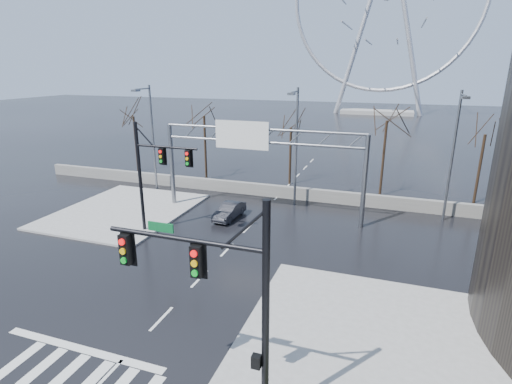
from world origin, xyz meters
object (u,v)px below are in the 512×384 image
at_px(signal_mast_far, 153,169).
at_px(ferris_wheel, 386,4).
at_px(car, 229,211).
at_px(sign_gantry, 256,152).
at_px(signal_mast_near, 224,291).

height_order(signal_mast_far, ferris_wheel, ferris_wheel).
distance_m(ferris_wheel, car, 85.75).
relative_size(ferris_wheel, car, 13.69).
height_order(sign_gantry, car, sign_gantry).
xyz_separation_m(ferris_wheel, car, (-7.10, -81.56, -25.52)).
distance_m(sign_gantry, ferris_wheel, 82.91).
bearing_deg(signal_mast_near, car, 112.50).
bearing_deg(car, ferris_wheel, 89.41).
xyz_separation_m(signal_mast_near, ferris_wheel, (-0.14, 99.04, 21.26)).
distance_m(signal_mast_far, ferris_wheel, 89.30).
height_order(signal_mast_far, sign_gantry, signal_mast_far).
bearing_deg(signal_mast_near, sign_gantry, 106.19).
bearing_deg(ferris_wheel, signal_mast_near, -89.92).
distance_m(signal_mast_far, car, 7.22).
bearing_deg(ferris_wheel, sign_gantry, -93.84).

